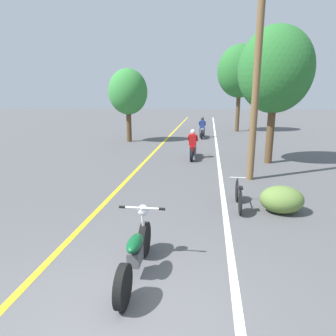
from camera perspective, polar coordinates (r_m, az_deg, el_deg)
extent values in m
plane|color=#515154|center=(4.57, -9.65, -26.96)|extent=(120.00, 120.00, 0.00)
cube|color=yellow|center=(16.84, -2.06, 3.70)|extent=(0.14, 48.00, 0.01)
cube|color=white|center=(16.60, 9.34, 3.38)|extent=(0.14, 48.00, 0.01)
cylinder|color=brown|center=(10.79, 16.48, 15.76)|extent=(0.24, 0.24, 6.87)
cylinder|color=#513A23|center=(13.85, 18.94, 6.98)|extent=(0.32, 0.32, 2.98)
ellipsoid|color=#286B2D|center=(13.81, 19.78, 17.18)|extent=(3.08, 2.77, 3.54)
cylinder|color=#513A23|center=(25.41, 13.17, 10.89)|extent=(0.32, 0.32, 3.62)
ellipsoid|color=#286B2D|center=(25.44, 13.54, 17.49)|extent=(3.54, 3.19, 4.08)
cylinder|color=#513A23|center=(19.47, -7.46, 8.47)|extent=(0.32, 0.32, 2.36)
ellipsoid|color=#337F38|center=(19.39, -7.64, 14.21)|extent=(2.44, 2.20, 2.81)
ellipsoid|color=#5B7A38|center=(8.25, 20.84, -5.62)|extent=(1.10, 0.88, 0.70)
cylinder|color=black|center=(5.82, -4.44, -13.29)|extent=(0.12, 0.64, 0.64)
cylinder|color=black|center=(4.61, -8.51, -21.42)|extent=(0.12, 0.64, 0.64)
ellipsoid|color=#0C4723|center=(5.06, -6.29, -14.01)|extent=(0.24, 0.60, 0.20)
cube|color=#4C4C51|center=(5.18, -6.21, -16.42)|extent=(0.20, 0.36, 0.24)
cylinder|color=silver|center=(5.59, -4.71, -10.56)|extent=(0.06, 0.23, 0.70)
cylinder|color=silver|center=(5.38, -4.99, -7.60)|extent=(0.72, 0.04, 0.04)
cylinder|color=black|center=(5.47, -8.71, -7.35)|extent=(0.11, 0.05, 0.05)
cylinder|color=black|center=(5.31, -1.15, -7.81)|extent=(0.11, 0.05, 0.05)
sphere|color=silver|center=(5.49, -4.76, -8.03)|extent=(0.21, 0.21, 0.21)
cylinder|color=black|center=(15.01, 4.83, 3.54)|extent=(0.12, 0.59, 0.59)
cylinder|color=black|center=(13.62, 4.51, 2.48)|extent=(0.12, 0.59, 0.59)
cube|color=maroon|center=(14.28, 4.69, 3.74)|extent=(0.20, 0.91, 0.28)
cylinder|color=silver|center=(14.81, 4.86, 5.93)|extent=(0.50, 0.03, 0.03)
cylinder|color=slate|center=(14.27, 4.14, 3.06)|extent=(0.11, 0.11, 0.62)
cylinder|color=slate|center=(14.26, 5.19, 3.03)|extent=(0.11, 0.11, 0.62)
cube|color=red|center=(14.19, 4.72, 5.36)|extent=(0.34, 0.27, 0.56)
cylinder|color=red|center=(14.36, 3.96, 5.69)|extent=(0.08, 0.44, 0.34)
cylinder|color=red|center=(14.34, 5.56, 5.64)|extent=(0.08, 0.44, 0.34)
sphere|color=white|center=(14.18, 4.76, 6.91)|extent=(0.22, 0.22, 0.22)
cylinder|color=black|center=(21.97, 6.54, 6.87)|extent=(0.12, 0.66, 0.66)
cylinder|color=black|center=(20.61, 6.45, 6.41)|extent=(0.12, 0.66, 0.66)
cube|color=silver|center=(21.27, 6.51, 7.13)|extent=(0.20, 0.88, 0.28)
cylinder|color=silver|center=(21.80, 6.58, 8.60)|extent=(0.50, 0.03, 0.03)
cylinder|color=#282D3D|center=(21.25, 6.14, 6.63)|extent=(0.11, 0.11, 0.65)
cylinder|color=#282D3D|center=(21.24, 6.85, 6.61)|extent=(0.11, 0.11, 0.65)
cube|color=navy|center=(21.21, 6.54, 8.23)|extent=(0.34, 0.27, 0.57)
cylinder|color=navy|center=(21.37, 6.01, 8.44)|extent=(0.08, 0.45, 0.35)
cylinder|color=navy|center=(21.36, 7.10, 8.41)|extent=(0.08, 0.45, 0.35)
sphere|color=#2D333D|center=(21.21, 6.57, 9.30)|extent=(0.24, 0.24, 0.24)
cylinder|color=black|center=(8.74, 12.98, -4.24)|extent=(0.04, 0.62, 0.62)
cylinder|color=black|center=(7.82, 13.60, -6.47)|extent=(0.04, 0.62, 0.62)
cylinder|color=black|center=(8.21, 13.36, -3.86)|extent=(0.04, 0.79, 0.04)
cylinder|color=black|center=(7.83, 13.62, -4.99)|extent=(0.03, 0.03, 0.37)
cube|color=black|center=(7.78, 13.69, -3.69)|extent=(0.10, 0.20, 0.05)
cylinder|color=black|center=(8.64, 13.08, -3.08)|extent=(0.03, 0.03, 0.40)
cylinder|color=silver|center=(8.58, 13.16, -1.79)|extent=(0.44, 0.03, 0.03)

